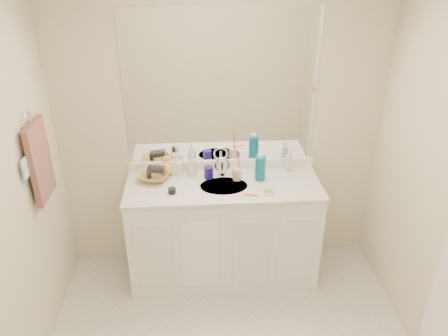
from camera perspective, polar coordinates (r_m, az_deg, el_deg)
wall_back at (r=3.50m, az=-0.37°, el=4.64°), size 2.60×0.02×2.40m
vanity_cabinet at (r=3.64m, az=-0.06°, el=-8.41°), size 1.50×0.55×0.85m
countertop at (r=3.40m, az=-0.06°, el=-2.38°), size 1.52×0.57×0.03m
backsplash at (r=3.60m, az=-0.34°, el=0.43°), size 1.52×0.03×0.08m
sink_basin at (r=3.38m, az=-0.04°, el=-2.51°), size 0.37×0.37×0.02m
faucet at (r=3.50m, az=-0.24°, el=-0.09°), size 0.02×0.02×0.11m
mirror at (r=3.37m, az=-0.38°, el=10.25°), size 1.48×0.01×1.20m
blue_mug at (r=3.46m, az=-2.02°, el=-0.58°), size 0.09×0.09×0.10m
tan_cup at (r=3.44m, az=1.73°, el=-0.81°), size 0.09×0.09×0.09m
toothbrush at (r=3.39m, az=1.92°, el=0.73°), size 0.03×0.04×0.22m
mouthwash_bottle at (r=3.43m, az=4.76°, el=-0.03°), size 0.10×0.10×0.20m
clear_pump_bottle at (r=3.58m, az=8.41°, el=0.58°), size 0.06×0.06×0.15m
soap_dish at (r=3.30m, az=5.80°, el=-3.13°), size 0.11×0.09×0.01m
green_soap at (r=3.29m, az=5.81°, el=-2.86°), size 0.08×0.06×0.02m
orange_comb at (r=3.25m, az=3.46°, el=-3.54°), size 0.11×0.05×0.00m
dark_jar at (r=3.29m, az=-6.81°, el=-2.97°), size 0.07×0.07×0.04m
soap_bottle_white at (r=3.49m, az=-4.19°, el=0.49°), size 0.09×0.09×0.19m
soap_bottle_cream at (r=3.52m, az=-6.20°, el=0.48°), size 0.10×0.10×0.18m
soap_bottle_yellow at (r=3.54m, az=-7.49°, el=0.37°), size 0.14×0.14×0.15m
wicker_basket at (r=3.49m, az=-9.11°, el=-1.04°), size 0.31×0.31×0.06m
hair_dryer at (r=3.46m, az=-8.86°, el=-0.16°), size 0.14×0.09×0.06m
towel_ring at (r=3.07m, az=-24.26°, el=5.83°), size 0.01×0.11×0.11m
hand_towel at (r=3.17m, az=-22.90°, el=0.83°), size 0.04×0.32×0.55m
switch_plate at (r=2.99m, az=-24.55°, el=-0.05°), size 0.01×0.08×0.13m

